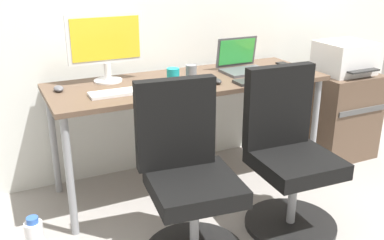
{
  "coord_description": "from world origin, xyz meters",
  "views": [
    {
      "loc": [
        -1.18,
        -2.53,
        1.51
      ],
      "look_at": [
        0.0,
        -0.05,
        0.49
      ],
      "focal_mm": 41.29,
      "sensor_mm": 36.0,
      "label": 1
    }
  ],
  "objects_px": {
    "office_chair_right": "(288,158)",
    "printer": "(345,58)",
    "office_chair_left": "(188,180)",
    "desktop_monitor": "(106,43)",
    "open_laptop": "(242,63)",
    "coffee_mug": "(173,75)",
    "side_cabinet": "(338,114)"
  },
  "relations": [
    {
      "from": "side_cabinet",
      "to": "printer",
      "type": "relative_size",
      "value": 1.68
    },
    {
      "from": "office_chair_left",
      "to": "side_cabinet",
      "type": "height_order",
      "value": "office_chair_left"
    },
    {
      "from": "office_chair_left",
      "to": "printer",
      "type": "bearing_deg",
      "value": 21.65
    },
    {
      "from": "side_cabinet",
      "to": "desktop_monitor",
      "type": "distance_m",
      "value": 1.91
    },
    {
      "from": "office_chair_left",
      "to": "desktop_monitor",
      "type": "xyz_separation_m",
      "value": [
        -0.16,
        0.86,
        0.58
      ]
    },
    {
      "from": "side_cabinet",
      "to": "coffee_mug",
      "type": "height_order",
      "value": "coffee_mug"
    },
    {
      "from": "side_cabinet",
      "to": "coffee_mug",
      "type": "xyz_separation_m",
      "value": [
        -1.41,
        0.02,
        0.47
      ]
    },
    {
      "from": "coffee_mug",
      "to": "office_chair_right",
      "type": "bearing_deg",
      "value": -56.84
    },
    {
      "from": "printer",
      "to": "open_laptop",
      "type": "height_order",
      "value": "open_laptop"
    },
    {
      "from": "office_chair_right",
      "to": "printer",
      "type": "distance_m",
      "value": 1.22
    },
    {
      "from": "office_chair_right",
      "to": "side_cabinet",
      "type": "height_order",
      "value": "office_chair_right"
    },
    {
      "from": "office_chair_right",
      "to": "coffee_mug",
      "type": "bearing_deg",
      "value": 123.16
    },
    {
      "from": "printer",
      "to": "open_laptop",
      "type": "bearing_deg",
      "value": 173.71
    },
    {
      "from": "open_laptop",
      "to": "office_chair_right",
      "type": "bearing_deg",
      "value": -99.17
    },
    {
      "from": "printer",
      "to": "desktop_monitor",
      "type": "distance_m",
      "value": 1.81
    },
    {
      "from": "printer",
      "to": "desktop_monitor",
      "type": "height_order",
      "value": "desktop_monitor"
    },
    {
      "from": "office_chair_right",
      "to": "coffee_mug",
      "type": "relative_size",
      "value": 10.22
    },
    {
      "from": "office_chair_left",
      "to": "office_chair_right",
      "type": "height_order",
      "value": "same"
    },
    {
      "from": "office_chair_left",
      "to": "coffee_mug",
      "type": "xyz_separation_m",
      "value": [
        0.21,
        0.66,
        0.38
      ]
    },
    {
      "from": "office_chair_left",
      "to": "printer",
      "type": "xyz_separation_m",
      "value": [
        1.62,
        0.64,
        0.37
      ]
    },
    {
      "from": "coffee_mug",
      "to": "office_chair_left",
      "type": "bearing_deg",
      "value": -107.25
    },
    {
      "from": "side_cabinet",
      "to": "desktop_monitor",
      "type": "bearing_deg",
      "value": 172.9
    },
    {
      "from": "office_chair_left",
      "to": "desktop_monitor",
      "type": "relative_size",
      "value": 1.96
    },
    {
      "from": "desktop_monitor",
      "to": "open_laptop",
      "type": "bearing_deg",
      "value": -7.91
    },
    {
      "from": "office_chair_right",
      "to": "side_cabinet",
      "type": "distance_m",
      "value": 1.17
    },
    {
      "from": "printer",
      "to": "coffee_mug",
      "type": "xyz_separation_m",
      "value": [
        -1.41,
        0.02,
        0.01
      ]
    },
    {
      "from": "office_chair_right",
      "to": "coffee_mug",
      "type": "distance_m",
      "value": 0.88
    },
    {
      "from": "office_chair_right",
      "to": "desktop_monitor",
      "type": "distance_m",
      "value": 1.32
    },
    {
      "from": "office_chair_left",
      "to": "coffee_mug",
      "type": "height_order",
      "value": "office_chair_left"
    },
    {
      "from": "desktop_monitor",
      "to": "open_laptop",
      "type": "distance_m",
      "value": 0.95
    },
    {
      "from": "side_cabinet",
      "to": "printer",
      "type": "xyz_separation_m",
      "value": [
        0.0,
        -0.0,
        0.45
      ]
    },
    {
      "from": "office_chair_left",
      "to": "coffee_mug",
      "type": "relative_size",
      "value": 10.22
    }
  ]
}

